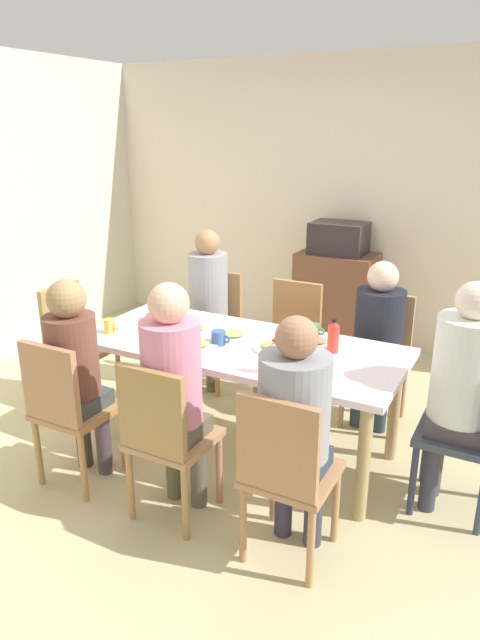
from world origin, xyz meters
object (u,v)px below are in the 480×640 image
object	(u,v)px
cup_3	(312,365)
plate_3	(155,316)
plate_1	(195,329)
plate_2	(272,347)
chair_4	(214,322)
cup_4	(314,330)
side_cabinet	(335,301)
plate_4	(318,342)
chair_3	(165,434)
person_3	(173,382)
chair_0	(67,405)
chair_2	(380,351)
person_4	(208,296)
person_7	(463,378)
microwave	(339,238)
cup_0	(219,338)
plate_0	(233,335)
bottle_0	(275,357)
chair_7	(475,427)
bottle_1	(333,337)
person_0	(75,364)
chair_1	(74,339)
chair_6	(291,335)
bottle_2	(173,304)
plate_5	(198,345)
person_5	(295,417)
dining_table	(240,355)
person_2	(378,328)
cup_1	(285,355)
chair_5	(285,469)

from	to	relation	value
cup_3	plate_3	bearing A→B (deg)	164.70
plate_1	plate_2	size ratio (longest dim) A/B	0.97
chair_4	cup_4	distance (m)	1.16
plate_3	side_cabinet	size ratio (longest dim) A/B	0.23
plate_4	side_cabinet	bearing A→B (deg)	105.18
chair_3	person_3	size ratio (longest dim) A/B	0.70
chair_0	chair_2	world-z (taller)	same
person_4	cup_3	world-z (taller)	person_4
person_4	cup_4	world-z (taller)	person_4
person_4	side_cabinet	distance (m)	1.44
chair_4	cup_4	bearing A→B (deg)	-25.59
cup_3	plate_2	bearing A→B (deg)	149.19
person_7	microwave	size ratio (longest dim) A/B	2.66
chair_4	cup_0	size ratio (longest dim) A/B	7.33
plate_2	plate_4	xyz separation A→B (m)	(0.21, 0.20, 0.00)
chair_4	plate_0	world-z (taller)	chair_4
chair_2	plate_0	world-z (taller)	chair_2
plate_1	bottle_0	bearing A→B (deg)	-26.21
chair_7	bottle_1	distance (m)	0.89
person_0	person_7	bearing A→B (deg)	20.24
person_3	plate_2	xyz separation A→B (m)	(0.22, 0.72, -0.02)
person_0	chair_3	world-z (taller)	person_0
chair_1	plate_0	xyz separation A→B (m)	(1.29, 0.07, 0.23)
side_cabinet	chair_6	bearing A→B (deg)	-87.18
chair_7	bottle_2	world-z (taller)	bottle_2
chair_3	plate_5	world-z (taller)	chair_3
chair_3	side_cabinet	xyz separation A→B (m)	(-0.06, 2.81, -0.06)
person_0	plate_4	xyz separation A→B (m)	(1.09, 0.92, 0.01)
chair_0	plate_0	world-z (taller)	chair_0
person_3	person_7	bearing A→B (deg)	29.26
bottle_2	cup_3	bearing A→B (deg)	-19.01
person_5	plate_4	bearing A→B (deg)	104.36
chair_1	person_4	size ratio (longest dim) A/B	0.72
chair_4	plate_0	distance (m)	0.97
plate_4	side_cabinet	distance (m)	1.88
cup_0	cup_4	bearing A→B (deg)	41.15
dining_table	chair_4	world-z (taller)	chair_4
person_2	plate_4	xyz separation A→B (m)	(-0.24, -0.52, 0.03)
plate_5	person_5	bearing A→B (deg)	-32.34
chair_6	microwave	distance (m)	1.30
plate_5	person_3	bearing A→B (deg)	-70.44
cup_3	cup_1	bearing A→B (deg)	161.38
chair_4	bottle_1	size ratio (longest dim) A/B	4.40
plate_3	bottle_1	size ratio (longest dim) A/B	1.02
chair_5	chair_7	bearing A→B (deg)	48.73
chair_5	person_7	distance (m)	1.05
chair_2	chair_4	distance (m)	1.33
chair_3	cup_3	bearing A→B (deg)	48.31
chair_2	cup_0	size ratio (longest dim) A/B	7.33
person_2	chair_7	world-z (taller)	person_2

